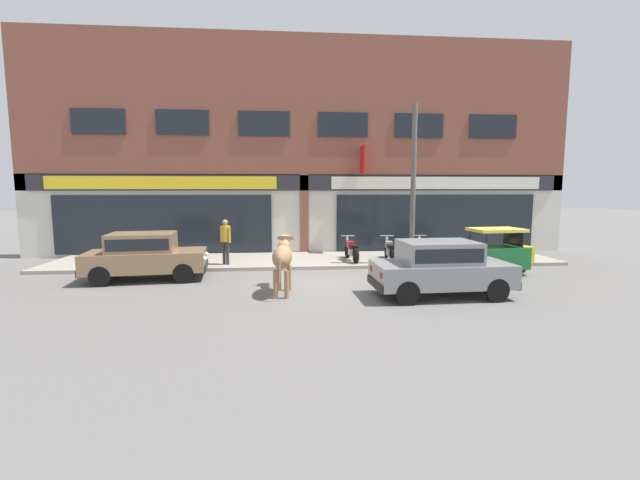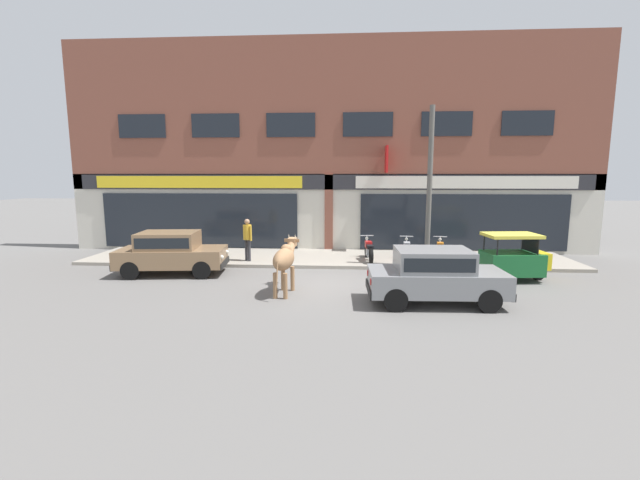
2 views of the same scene
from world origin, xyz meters
TOP-DOWN VIEW (x-y plane):
  - ground_plane at (0.00, 0.00)m, footprint 90.00×90.00m
  - sidewalk at (0.00, 3.96)m, footprint 19.00×3.53m
  - shop_building at (0.00, 5.98)m, footprint 23.00×1.40m
  - cow at (-0.94, -1.03)m, footprint 0.66×2.15m
  - car_0 at (3.14, -1.73)m, footprint 3.66×1.72m
  - car_1 at (-5.16, 1.06)m, footprint 3.73×1.97m
  - auto_rickshaw at (6.16, 0.96)m, footprint 2.05×1.33m
  - motorcycle_0 at (1.65, 3.38)m, footprint 0.52×1.81m
  - motorcycle_1 at (3.08, 3.29)m, footprint 0.52×1.81m
  - motorcycle_2 at (4.33, 3.29)m, footprint 0.61×1.80m
  - pedestrian at (-2.95, 2.91)m, footprint 0.40×0.35m
  - utility_pole at (3.69, 2.50)m, footprint 0.18×0.18m

SIDE VIEW (x-z plane):
  - ground_plane at x=0.00m, z-range 0.00..0.00m
  - sidewalk at x=0.00m, z-range 0.00..0.12m
  - motorcycle_0 at x=1.65m, z-range 0.07..0.95m
  - motorcycle_1 at x=3.08m, z-range 0.07..0.95m
  - motorcycle_2 at x=4.33m, z-range 0.07..0.95m
  - auto_rickshaw at x=6.16m, z-range -0.10..1.42m
  - car_0 at x=3.14m, z-range 0.08..1.54m
  - car_1 at x=-5.16m, z-range 0.08..1.54m
  - cow at x=-0.94m, z-range 0.20..1.81m
  - pedestrian at x=-2.95m, z-range 0.31..1.91m
  - utility_pole at x=3.69m, z-range 0.12..5.73m
  - shop_building at x=0.00m, z-range -0.22..8.88m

